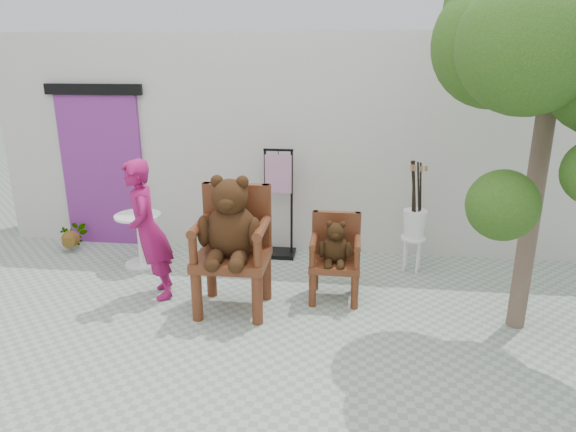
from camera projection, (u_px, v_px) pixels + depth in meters
The scene contains 11 objects.
ground_plane at pixel (286, 347), 4.97m from camera, with size 60.00×60.00×0.00m, color #929D8D.
back_wall at pixel (313, 141), 7.45m from camera, with size 9.00×1.00×3.00m, color beige.
doorway at pixel (103, 166), 7.41m from camera, with size 1.40×0.11×2.33m.
chair_big at pixel (232, 233), 5.49m from camera, with size 0.78×0.80×1.52m.
chair_small at pixel (335, 250), 5.83m from camera, with size 0.56×0.52×0.99m.
person at pixel (148, 231), 5.78m from camera, with size 0.59×0.39×1.62m, color #941252.
cafe_table at pixel (139, 234), 6.79m from camera, with size 0.60×0.60×0.70m.
display_stand at pixel (279, 216), 7.06m from camera, with size 0.45×0.35×1.51m.
stool_bucket at pixel (414, 223), 6.57m from camera, with size 0.32×0.32×1.45m.
tree at pixel (549, 36), 4.44m from camera, with size 2.07×1.90×3.75m.
potted_plant at pixel (72, 235), 7.41m from camera, with size 0.38×0.33×0.42m, color #1B3A0F.
Camera 1 is at (0.55, -4.32, 2.71)m, focal length 32.00 mm.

